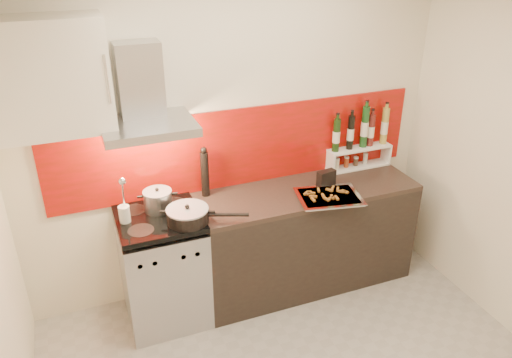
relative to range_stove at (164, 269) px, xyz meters
name	(u,v)px	position (x,y,z in m)	size (l,w,h in m)	color
back_wall	(235,138)	(0.70, 0.30, 0.86)	(3.40, 0.02, 2.60)	silver
backsplash	(242,147)	(0.75, 0.29, 0.78)	(3.00, 0.02, 0.64)	maroon
range_stove	(164,269)	(0.00, 0.00, 0.00)	(0.60, 0.60, 0.91)	#B7B7BA
counter	(305,236)	(1.20, 0.00, 0.01)	(1.80, 0.60, 0.90)	black
range_hood	(143,99)	(0.00, 0.14, 1.30)	(0.62, 0.50, 0.61)	#B7B7BA
upper_cabinet	(50,77)	(-0.55, 0.13, 1.51)	(0.70, 0.35, 0.72)	white
stock_pot	(158,200)	(0.02, 0.09, 0.55)	(0.21, 0.21, 0.18)	#B7B7BA
saute_pan	(189,215)	(0.19, -0.15, 0.52)	(0.56, 0.32, 0.14)	black
utensil_jar	(124,209)	(-0.23, 0.00, 0.57)	(0.08, 0.12, 0.38)	silver
pepper_mill	(205,172)	(0.42, 0.20, 0.66)	(0.06, 0.06, 0.41)	black
step_shelf	(360,142)	(1.80, 0.23, 0.69)	(0.58, 0.16, 0.55)	white
caddy_box	(326,178)	(1.37, 0.01, 0.52)	(0.15, 0.07, 0.13)	black
baking_tray	(329,197)	(1.28, -0.20, 0.47)	(0.55, 0.46, 0.03)	silver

